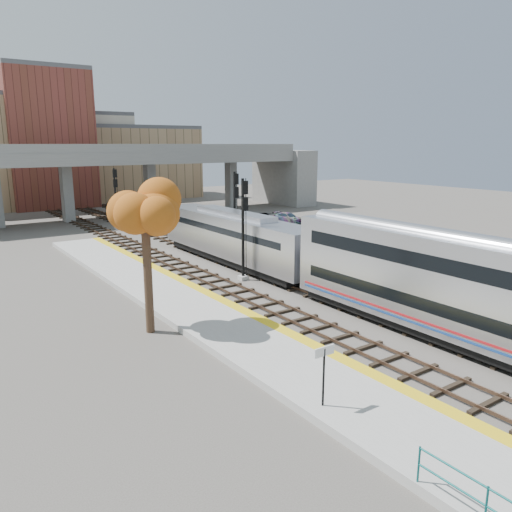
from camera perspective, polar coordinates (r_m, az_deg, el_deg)
ground at (r=29.61m, az=10.62°, el=-6.43°), size 160.00×160.00×0.00m
platform at (r=25.19m, az=-1.23°, el=-9.27°), size 4.50×60.00×0.35m
yellow_strip at (r=26.14m, az=2.27°, el=-8.01°), size 0.70×60.00×0.01m
tracks at (r=39.46m, az=-1.36°, el=-1.23°), size 10.70×95.00×0.25m
overpass at (r=69.27m, az=-13.70°, el=9.27°), size 54.00×12.00×9.50m
buildings_far at (r=88.68m, az=-21.19°, el=10.81°), size 43.00×21.00×20.60m
parking_lot at (r=59.25m, az=0.93°, el=3.45°), size 14.00×18.00×0.04m
locomotive at (r=40.27m, az=-2.49°, el=2.25°), size 3.02×19.05×4.10m
coach at (r=24.72m, az=26.88°, el=-4.70°), size 3.03×25.00×5.00m
signal_mast_near at (r=35.15m, az=-1.44°, el=2.97°), size 0.60×0.64×7.26m
signal_mast_mid at (r=43.63m, az=-2.40°, el=4.87°), size 0.60×0.64×7.24m
signal_mast_far at (r=58.63m, az=-15.72°, el=6.23°), size 0.60×0.64×6.93m
station_sign at (r=18.28m, az=7.78°, el=-12.10°), size 0.90×0.08×2.27m
tree at (r=25.35m, az=-12.62°, el=5.30°), size 3.60×3.60×8.71m
car_a at (r=54.61m, az=1.45°, el=3.30°), size 2.30×3.75×1.19m
car_b at (r=61.05m, az=0.79°, el=4.31°), size 1.66×3.71×1.18m
car_c at (r=62.02m, az=3.68°, el=4.41°), size 2.41×4.30×1.18m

